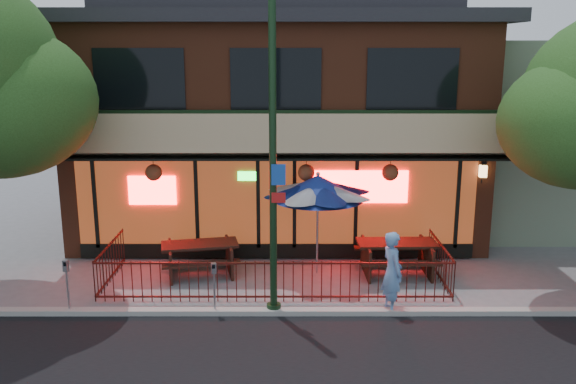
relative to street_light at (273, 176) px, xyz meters
name	(u,v)px	position (x,y,z in m)	size (l,w,h in m)	color
ground	(274,305)	(0.00, 0.40, -3.15)	(80.00, 80.00, 0.00)	gray
curb	(274,312)	(0.00, -0.10, -3.09)	(80.00, 0.25, 0.12)	#999993
restaurant_building	(278,100)	(0.00, 7.51, 0.98)	(12.96, 9.49, 8.05)	brown
neighbor_building	(540,131)	(9.00, 8.10, -0.15)	(6.00, 7.00, 6.00)	slate
patio_fence	(274,271)	(0.00, 0.91, -2.52)	(8.44, 2.62, 1.00)	#42110E
street_light	(273,176)	(0.00, 0.00, 0.00)	(0.43, 0.32, 7.00)	black
picnic_table_left	(200,254)	(-1.99, 2.41, -2.60)	(2.23, 1.87, 0.84)	#331912
picnic_table_right	(396,253)	(3.16, 2.42, -2.57)	(2.08, 1.62, 0.88)	black
patio_umbrella	(318,187)	(1.08, 2.48, -0.82)	(2.39, 2.39, 2.73)	gray
pedestrian	(392,272)	(2.64, 0.08, -2.21)	(0.68, 0.45, 1.87)	#6592CA
parking_meter_near	(214,280)	(-1.32, -0.08, -2.33)	(0.13, 0.12, 1.20)	gray
parking_meter_far	(67,278)	(-4.57, -0.08, -2.29)	(0.13, 0.12, 1.27)	#9EA2A7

